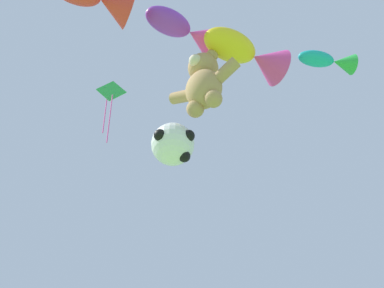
{
  "coord_description": "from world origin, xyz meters",
  "views": [
    {
      "loc": [
        5.69,
        -1.14,
        1.74
      ],
      "look_at": [
        1.7,
        4.23,
        8.15
      ],
      "focal_mm": 40.0,
      "sensor_mm": 36.0,
      "label": 1
    }
  ],
  "objects": [
    {
      "name": "teddy_bear_kite",
      "position": [
        2.3,
        3.85,
        9.46
      ],
      "size": [
        1.89,
        0.83,
        1.91
      ],
      "color": "tan"
    },
    {
      "name": "fish_kite_goldfin",
      "position": [
        3.21,
        4.52,
        10.56
      ],
      "size": [
        1.72,
        2.29,
        0.98
      ],
      "color": "yellow"
    },
    {
      "name": "soccer_ball_kite",
      "position": [
        1.42,
        3.92,
        8.08
      ],
      "size": [
        1.03,
        1.02,
        0.95
      ],
      "color": "white"
    },
    {
      "name": "fish_kite_violet",
      "position": [
        2.2,
        3.25,
        10.99
      ],
      "size": [
        1.41,
        1.95,
        0.8
      ],
      "color": "purple"
    },
    {
      "name": "diamond_kite",
      "position": [
        -1.18,
        4.01,
        11.57
      ],
      "size": [
        0.68,
        0.66,
        2.62
      ],
      "color": "green"
    },
    {
      "name": "fish_kite_teal",
      "position": [
        4.71,
        5.96,
        10.64
      ],
      "size": [
        1.34,
        1.39,
        0.53
      ],
      "color": "#19ADB2"
    }
  ]
}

